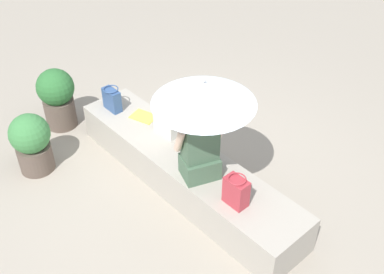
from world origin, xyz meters
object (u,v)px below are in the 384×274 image
object	(u,v)px
magazine	(144,117)
person_seated	(200,144)
shoulder_bag_spare	(236,191)
handbag_black	(166,122)
tote_bag_canvas	(112,99)
parasol	(204,93)
planter_near	(32,142)
planter_far	(57,97)

from	to	relation	value
magazine	person_seated	bearing A→B (deg)	-27.43
shoulder_bag_spare	magazine	size ratio (longest dim) A/B	1.08
handbag_black	tote_bag_canvas	size ratio (longest dim) A/B	1.12
handbag_black	parasol	bearing A→B (deg)	-9.18
parasol	planter_near	size ratio (longest dim) A/B	1.47
tote_bag_canvas	handbag_black	bearing A→B (deg)	12.13
handbag_black	person_seated	bearing A→B (deg)	-13.96
planter_near	person_seated	bearing A→B (deg)	30.32
handbag_black	shoulder_bag_spare	size ratio (longest dim) A/B	1.03
planter_near	tote_bag_canvas	bearing A→B (deg)	82.09
parasol	magazine	world-z (taller)	parasol
person_seated	shoulder_bag_spare	size ratio (longest dim) A/B	2.97
tote_bag_canvas	planter_near	xyz separation A→B (m)	(-0.13, -0.97, -0.19)
shoulder_bag_spare	magazine	world-z (taller)	shoulder_bag_spare
person_seated	planter_near	distance (m)	1.94
shoulder_bag_spare	planter_near	world-z (taller)	shoulder_bag_spare
shoulder_bag_spare	person_seated	bearing A→B (deg)	177.92
planter_near	planter_far	xyz separation A→B (m)	(-0.55, 0.62, 0.05)
handbag_black	planter_far	xyz separation A→B (m)	(-1.46, -0.51, -0.16)
planter_near	parasol	bearing A→B (deg)	32.54
magazine	planter_far	size ratio (longest dim) A/B	0.36
person_seated	magazine	world-z (taller)	person_seated
tote_bag_canvas	planter_near	distance (m)	1.00
handbag_black	magazine	size ratio (longest dim) A/B	1.12
handbag_black	planter_far	world-z (taller)	planter_far
tote_bag_canvas	planter_near	bearing A→B (deg)	-97.91
person_seated	handbag_black	world-z (taller)	person_seated
magazine	handbag_black	bearing A→B (deg)	-18.69
tote_bag_canvas	planter_near	size ratio (longest dim) A/B	0.40
planter_far	magazine	bearing A→B (deg)	26.30
handbag_black	magazine	world-z (taller)	handbag_black
magazine	planter_near	world-z (taller)	planter_near
parasol	tote_bag_canvas	bearing A→B (deg)	-177.91
parasol	planter_near	bearing A→B (deg)	-147.46
tote_bag_canvas	shoulder_bag_spare	size ratio (longest dim) A/B	0.93
tote_bag_canvas	planter_far	world-z (taller)	planter_far
shoulder_bag_spare	planter_far	distance (m)	2.70
person_seated	handbag_black	bearing A→B (deg)	166.04
parasol	person_seated	bearing A→B (deg)	-66.32
parasol	shoulder_bag_spare	world-z (taller)	parasol
person_seated	shoulder_bag_spare	xyz separation A→B (m)	(0.50, -0.02, -0.24)
handbag_black	planter_far	size ratio (longest dim) A/B	0.40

